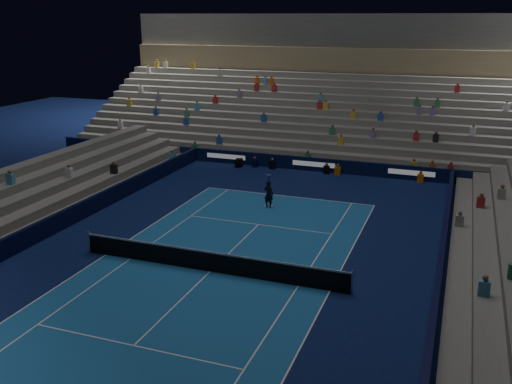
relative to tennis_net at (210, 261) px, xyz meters
name	(u,v)px	position (x,y,z in m)	size (l,w,h in m)	color
ground	(210,272)	(0.00, 0.00, -0.50)	(90.00, 90.00, 0.00)	#0B1543
court_surface	(210,272)	(0.00, 0.00, -0.50)	(10.97, 23.77, 0.01)	#1C599A
sponsor_barrier_far	(314,164)	(0.00, 18.50, 0.00)	(44.00, 0.25, 1.00)	black
sponsor_barrier_east	(436,297)	(9.70, 0.00, 0.00)	(0.25, 37.00, 1.00)	black
sponsor_barrier_west	(34,234)	(-9.70, 0.00, 0.00)	(0.25, 37.00, 1.00)	black
grandstand_main	(342,107)	(0.00, 27.90, 2.87)	(44.00, 15.20, 11.20)	slate
tennis_net	(210,261)	(0.00, 0.00, 0.00)	(12.90, 0.10, 1.10)	#B2B2B7
tennis_player	(269,194)	(-0.44, 9.41, 0.32)	(0.60, 0.40, 1.66)	black
broadcast_camera	(239,163)	(-5.66, 17.68, -0.19)	(0.50, 0.94, 0.62)	black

